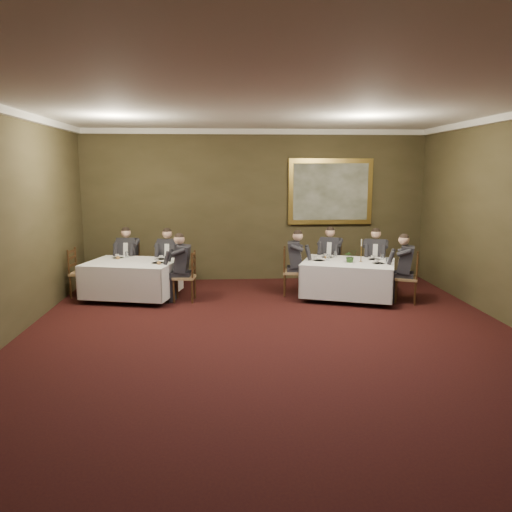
{
  "coord_description": "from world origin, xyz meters",
  "views": [
    {
      "loc": [
        -0.74,
        -6.68,
        2.56
      ],
      "look_at": [
        -0.21,
        1.55,
        1.15
      ],
      "focal_mm": 35.0,
      "sensor_mm": 36.0,
      "label": 1
    }
  ],
  "objects": [
    {
      "name": "chair_sec_endright",
      "position": [
        -1.53,
        3.05,
        0.28
      ],
      "size": [
        0.45,
        0.47,
        1.0
      ],
      "rotation": [
        0.0,
        0.0,
        1.49
      ],
      "color": "olive",
      "rests_on": "ground"
    },
    {
      "name": "ground",
      "position": [
        0.0,
        0.0,
        0.0
      ],
      "size": [
        10.0,
        10.0,
        0.0
      ],
      "primitive_type": "plane",
      "color": "black",
      "rests_on": "ground"
    },
    {
      "name": "chair_main_endleft",
      "position": [
        0.68,
        3.41,
        0.28
      ],
      "size": [
        0.48,
        0.5,
        1.0
      ],
      "rotation": [
        0.0,
        0.0,
        -1.71
      ],
      "color": "olive",
      "rests_on": "ground"
    },
    {
      "name": "back_wall",
      "position": [
        0.0,
        5.0,
        1.75
      ],
      "size": [
        8.0,
        0.1,
        3.5
      ],
      "primitive_type": "cube",
      "color": "#37311B",
      "rests_on": "ground"
    },
    {
      "name": "diner_sec_backleft",
      "position": [
        -2.85,
        4.27,
        0.51
      ],
      "size": [
        0.46,
        0.53,
        1.35
      ],
      "rotation": [
        0.0,
        0.0,
        3.01
      ],
      "color": "black",
      "rests_on": "chair_sec_backleft"
    },
    {
      "name": "candlestick",
      "position": [
        1.99,
        2.99,
        0.94
      ],
      "size": [
        0.07,
        0.07,
        0.47
      ],
      "color": "#B98538",
      "rests_on": "table_main"
    },
    {
      "name": "diner_main_backleft",
      "position": [
        1.6,
        4.06,
        0.51
      ],
      "size": [
        0.56,
        0.6,
        1.35
      ],
      "rotation": [
        0.0,
        0.0,
        2.71
      ],
      "color": "black",
      "rests_on": "chair_main_backleft"
    },
    {
      "name": "crown_molding",
      "position": [
        0.0,
        0.0,
        3.44
      ],
      "size": [
        8.0,
        10.0,
        0.12
      ],
      "color": "white",
      "rests_on": "back_wall"
    },
    {
      "name": "centerpiece",
      "position": [
        1.76,
        2.93,
        0.9
      ],
      "size": [
        0.26,
        0.23,
        0.27
      ],
      "primitive_type": "imported",
      "rotation": [
        0.0,
        0.0,
        0.07
      ],
      "color": "#2D5926",
      "rests_on": "table_main"
    },
    {
      "name": "diner_sec_backright",
      "position": [
        -1.94,
        4.05,
        0.51
      ],
      "size": [
        0.47,
        0.53,
        1.35
      ],
      "rotation": [
        0.0,
        0.0,
        2.99
      ],
      "color": "black",
      "rests_on": "chair_sec_backright"
    },
    {
      "name": "diner_main_endright",
      "position": [
        2.82,
        2.66,
        0.51
      ],
      "size": [
        0.59,
        0.55,
        1.35
      ],
      "rotation": [
        0.0,
        0.0,
        1.2
      ],
      "color": "black",
      "rests_on": "chair_main_endright"
    },
    {
      "name": "diner_sec_endright",
      "position": [
        -1.54,
        3.05,
        0.51
      ],
      "size": [
        0.51,
        0.44,
        1.35
      ],
      "rotation": [
        0.0,
        0.0,
        1.49
      ],
      "color": "black",
      "rests_on": "chair_sec_endright"
    },
    {
      "name": "place_setting_table_second",
      "position": [
        -2.92,
        3.79,
        0.8
      ],
      "size": [
        0.33,
        0.31,
        0.14
      ],
      "color": "white",
      "rests_on": "table_second"
    },
    {
      "name": "diner_main_backright",
      "position": [
        2.51,
        3.74,
        0.51
      ],
      "size": [
        0.53,
        0.58,
        1.35
      ],
      "rotation": [
        0.0,
        0.0,
        2.81
      ],
      "color": "black",
      "rests_on": "chair_main_backright"
    },
    {
      "name": "chair_main_endright",
      "position": [
        2.83,
        2.66,
        0.28
      ],
      "size": [
        0.55,
        0.56,
        1.0
      ],
      "rotation": [
        0.0,
        0.0,
        1.2
      ],
      "color": "olive",
      "rests_on": "ground"
    },
    {
      "name": "table_main",
      "position": [
        1.75,
        3.04,
        0.45
      ],
      "size": [
        2.15,
        1.89,
        0.67
      ],
      "rotation": [
        0.0,
        0.0,
        -0.34
      ],
      "color": "#311D0D",
      "rests_on": "ground"
    },
    {
      "name": "table_second",
      "position": [
        -2.6,
        3.3,
        0.45
      ],
      "size": [
        2.0,
        1.69,
        0.67
      ],
      "rotation": [
        0.0,
        0.0,
        -0.23
      ],
      "color": "#311D0D",
      "rests_on": "ground"
    },
    {
      "name": "chair_sec_endleft",
      "position": [
        -3.67,
        3.55,
        0.28
      ],
      "size": [
        0.46,
        0.48,
        1.0
      ],
      "rotation": [
        0.0,
        0.0,
        -1.66
      ],
      "color": "olive",
      "rests_on": "ground"
    },
    {
      "name": "chair_main_backleft",
      "position": [
        1.61,
        4.07,
        0.28
      ],
      "size": [
        0.58,
        0.57,
        1.0
      ],
      "rotation": [
        0.0,
        0.0,
        2.71
      ],
      "color": "olive",
      "rests_on": "ground"
    },
    {
      "name": "painting",
      "position": [
        1.75,
        4.94,
        2.08
      ],
      "size": [
        1.97,
        0.09,
        1.53
      ],
      "color": "gold",
      "rests_on": "back_wall"
    },
    {
      "name": "diner_main_endleft",
      "position": [
        0.69,
        3.41,
        0.51
      ],
      "size": [
        0.53,
        0.46,
        1.35
      ],
      "rotation": [
        0.0,
        0.0,
        -1.71
      ],
      "color": "black",
      "rests_on": "chair_main_endleft"
    },
    {
      "name": "place_setting_table_main",
      "position": [
        1.48,
        3.58,
        0.8
      ],
      "size": [
        0.33,
        0.31,
        0.14
      ],
      "color": "white",
      "rests_on": "table_main"
    },
    {
      "name": "ceiling",
      "position": [
        0.0,
        0.0,
        3.5
      ],
      "size": [
        8.0,
        10.0,
        0.1
      ],
      "primitive_type": "cube",
      "color": "silver",
      "rests_on": "back_wall"
    },
    {
      "name": "chair_sec_backright",
      "position": [
        -1.94,
        4.06,
        0.28
      ],
      "size": [
        0.5,
        0.48,
        1.0
      ],
      "rotation": [
        0.0,
        0.0,
        2.99
      ],
      "color": "olive",
      "rests_on": "ground"
    },
    {
      "name": "chair_sec_backleft",
      "position": [
        -2.85,
        4.28,
        0.28
      ],
      "size": [
        0.49,
        0.48,
        1.0
      ],
      "rotation": [
        0.0,
        0.0,
        3.01
      ],
      "color": "olive",
      "rests_on": "ground"
    },
    {
      "name": "front_wall",
      "position": [
        0.0,
        -5.0,
        1.75
      ],
      "size": [
        8.0,
        0.1,
        3.5
      ],
      "primitive_type": "cube",
      "color": "#37311B",
      "rests_on": "ground"
    },
    {
      "name": "chair_main_backright",
      "position": [
        2.52,
        3.75,
        0.28
      ],
      "size": [
        0.55,
        0.54,
        1.0
      ],
      "rotation": [
        0.0,
        0.0,
        2.81
      ],
      "color": "olive",
      "rests_on": "ground"
    }
  ]
}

